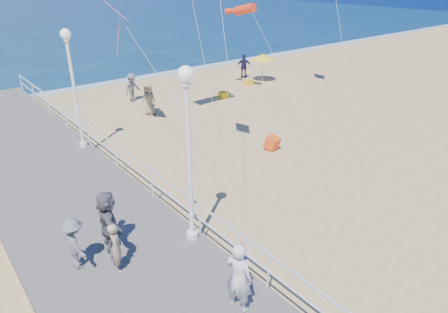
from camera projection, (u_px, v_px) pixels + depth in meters
ground at (306, 194)px, 15.55m from camera, size 160.00×160.00×0.00m
surf_line at (97, 85)px, 30.04m from camera, size 160.00×1.20×0.04m
boardwalk at (130, 272)px, 11.23m from camera, size 5.00×44.00×0.40m
railing at (200, 211)px, 12.17m from camera, size 0.05×42.00×0.55m
lamp_post_mid at (189, 140)px, 10.98m from camera, size 0.44×0.44×5.32m
lamp_post_far at (73, 78)px, 17.34m from camera, size 0.44×0.44×5.32m
woman_holding_toddler at (239, 277)px, 9.39m from camera, size 0.67×0.81×1.91m
toddler_held at (240, 260)px, 9.43m from camera, size 0.48×0.53×0.91m
spectator_2 at (75, 244)px, 10.82m from camera, size 0.67×1.05×1.54m
spectator_5 at (108, 221)px, 11.52m from camera, size 0.97×1.84×1.89m
spectator_6 at (116, 247)px, 10.75m from camera, size 0.52×0.63×1.47m
beach_walker_a at (132, 88)px, 26.00m from camera, size 1.39×1.10×1.89m
beach_walker_b at (244, 66)px, 31.65m from camera, size 1.18×1.02×1.90m
beach_walker_c at (149, 100)px, 23.64m from camera, size 0.93×1.07×1.86m
box_kite at (272, 144)px, 19.19m from camera, size 0.66×0.79×0.74m
beach_umbrella at (263, 57)px, 30.29m from camera, size 1.90×1.90×2.14m
beach_chair_left at (224, 95)px, 27.12m from camera, size 0.55×0.55×0.40m
beach_chair_right at (248, 82)px, 30.11m from camera, size 0.55×0.55×0.40m
kite_windsock at (245, 9)px, 25.48m from camera, size 0.99×2.56×1.05m
kite_diamond_pink at (115, 10)px, 18.27m from camera, size 1.45×1.67×0.97m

